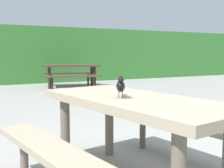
% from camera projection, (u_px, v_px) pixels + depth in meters
% --- Properties ---
extents(hedge_wall, '(28.00, 2.29, 2.07)m').
position_uv_depth(hedge_wall, '(1.00, 55.00, 10.97)').
color(hedge_wall, '#387A33').
rests_on(hedge_wall, ground).
extents(picnic_table_foreground, '(1.94, 1.97, 0.74)m').
position_uv_depth(picnic_table_foreground, '(134.00, 119.00, 2.41)').
color(picnic_table_foreground, gray).
rests_on(picnic_table_foreground, ground).
extents(bird_grackle, '(0.16, 0.27, 0.18)m').
position_uv_depth(bird_grackle, '(121.00, 86.00, 2.32)').
color(bird_grackle, black).
rests_on(bird_grackle, picnic_table_foreground).
extents(picnic_table_mid_right, '(2.07, 2.05, 0.74)m').
position_uv_depth(picnic_table_mid_right, '(71.00, 70.00, 9.37)').
color(picnic_table_mid_right, '#473828').
rests_on(picnic_table_mid_right, ground).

